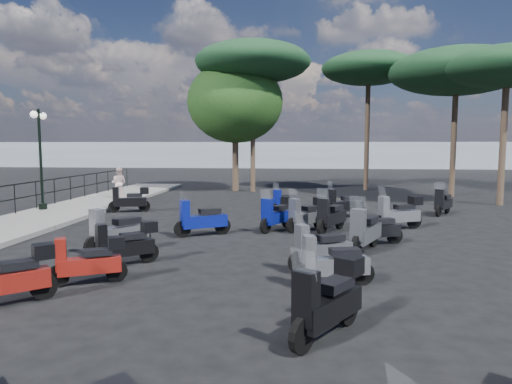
# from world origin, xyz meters

# --- Properties ---
(ground) EXTENTS (120.00, 120.00, 0.00)m
(ground) POSITION_xyz_m (0.00, 0.00, 0.00)
(ground) COLOR black
(ground) RESTS_ON ground
(sidewalk) EXTENTS (3.00, 30.00, 0.15)m
(sidewalk) POSITION_xyz_m (-6.50, 3.00, 0.07)
(sidewalk) COLOR slate
(sidewalk) RESTS_ON ground
(lamp_post_2) EXTENTS (0.43, 1.15, 3.93)m
(lamp_post_2) POSITION_xyz_m (-7.42, 6.03, 2.39)
(lamp_post_2) COLOR black
(lamp_post_2) RESTS_ON sidewalk
(pedestrian_far) EXTENTS (0.72, 0.56, 1.46)m
(pedestrian_far) POSITION_xyz_m (-5.89, 9.93, 0.88)
(pedestrian_far) COLOR beige
(pedestrian_far) RESTS_ON sidewalk
(scooter_2) EXTENTS (1.31, 1.21, 1.30)m
(scooter_2) POSITION_xyz_m (-2.14, -3.95, 0.49)
(scooter_2) COLOR black
(scooter_2) RESTS_ON ground
(scooter_3) EXTENTS (1.60, 0.72, 1.31)m
(scooter_3) POSITION_xyz_m (-4.08, 6.59, 0.49)
(scooter_3) COLOR black
(scooter_3) RESTS_ON ground
(scooter_5) EXTENTS (1.39, 0.82, 1.19)m
(scooter_5) POSITION_xyz_m (-1.33, -2.68, 0.45)
(scooter_5) COLOR black
(scooter_5) RESTS_ON ground
(scooter_6) EXTENTS (1.20, 1.57, 1.48)m
(scooter_6) POSITION_xyz_m (-1.81, -0.14, 0.51)
(scooter_6) COLOR black
(scooter_6) RESTS_ON ground
(scooter_7) EXTENTS (1.33, 1.10, 1.25)m
(scooter_7) POSITION_xyz_m (-1.15, -1.27, 0.47)
(scooter_7) COLOR black
(scooter_7) RESTS_ON ground
(scooter_8) EXTENTS (1.56, 1.02, 1.39)m
(scooter_8) POSITION_xyz_m (-0.18, 2.17, 0.48)
(scooter_8) COLOR black
(scooter_8) RESTS_ON ground
(scooter_10) EXTENTS (1.11, 1.51, 1.37)m
(scooter_10) POSITION_xyz_m (3.13, -4.71, 0.52)
(scooter_10) COLOR black
(scooter_10) RESTS_ON ground
(scooter_11) EXTENTS (1.57, 0.63, 1.27)m
(scooter_11) POSITION_xyz_m (3.35, -2.35, 0.44)
(scooter_11) COLOR black
(scooter_11) RESTS_ON ground
(scooter_12) EXTENTS (1.47, 0.94, 1.30)m
(scooter_12) POSITION_xyz_m (3.18, -1.21, 0.45)
(scooter_12) COLOR black
(scooter_12) RESTS_ON ground
(scooter_13) EXTENTS (1.01, 1.60, 1.41)m
(scooter_13) POSITION_xyz_m (3.67, 3.09, 0.49)
(scooter_13) COLOR black
(scooter_13) RESTS_ON ground
(scooter_14) EXTENTS (1.13, 1.15, 1.21)m
(scooter_14) POSITION_xyz_m (2.14, 7.02, 0.42)
(scooter_14) COLOR black
(scooter_14) RESTS_ON ground
(scooter_17) EXTENTS (0.99, 1.72, 1.47)m
(scooter_17) POSITION_xyz_m (4.36, 0.57, 0.51)
(scooter_17) COLOR black
(scooter_17) RESTS_ON ground
(scooter_18) EXTENTS (1.31, 1.31, 1.34)m
(scooter_18) POSITION_xyz_m (2.94, 3.31, 0.51)
(scooter_18) COLOR black
(scooter_18) RESTS_ON ground
(scooter_19) EXTENTS (1.03, 1.53, 1.35)m
(scooter_19) POSITION_xyz_m (2.00, 3.26, 0.51)
(scooter_19) COLOR black
(scooter_19) RESTS_ON ground
(scooter_20) EXTENTS (1.63, 0.86, 1.37)m
(scooter_20) POSITION_xyz_m (4.32, 6.05, 0.47)
(scooter_20) COLOR black
(scooter_20) RESTS_ON ground
(scooter_24) EXTENTS (1.50, 0.74, 1.24)m
(scooter_24) POSITION_xyz_m (4.75, 1.42, 0.43)
(scooter_24) COLOR black
(scooter_24) RESTS_ON ground
(scooter_25) EXTENTS (1.64, 0.93, 1.39)m
(scooter_25) POSITION_xyz_m (5.85, 3.77, 0.52)
(scooter_25) COLOR black
(scooter_25) RESTS_ON ground
(scooter_26) EXTENTS (1.00, 1.46, 1.32)m
(scooter_26) POSITION_xyz_m (8.18, 7.05, 0.46)
(scooter_26) COLOR black
(scooter_26) RESTS_ON ground
(broadleaf_tree) EXTENTS (5.49, 5.49, 7.46)m
(broadleaf_tree) POSITION_xyz_m (-1.07, 15.39, 5.11)
(broadleaf_tree) COLOR #38281E
(broadleaf_tree) RESTS_ON ground
(pine_0) EXTENTS (5.45, 5.45, 8.06)m
(pine_0) POSITION_xyz_m (6.59, 16.61, 7.07)
(pine_0) COLOR #38281E
(pine_0) RESTS_ON ground
(pine_1) EXTENTS (6.77, 6.77, 7.57)m
(pine_1) POSITION_xyz_m (10.55, 13.56, 6.37)
(pine_1) COLOR #38281E
(pine_1) RESTS_ON ground
(pine_2) EXTENTS (6.52, 6.52, 8.44)m
(pine_2) POSITION_xyz_m (-0.02, 15.13, 7.28)
(pine_2) COLOR #38281E
(pine_2) RESTS_ON ground
(pine_3) EXTENTS (5.13, 5.13, 6.97)m
(pine_3) POSITION_xyz_m (11.62, 10.28, 6.04)
(pine_3) COLOR #38281E
(pine_3) RESTS_ON ground
(distant_hills) EXTENTS (70.00, 8.00, 3.00)m
(distant_hills) POSITION_xyz_m (0.00, 45.00, 1.50)
(distant_hills) COLOR gray
(distant_hills) RESTS_ON ground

